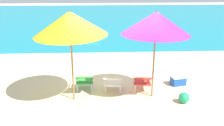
{
  "coord_description": "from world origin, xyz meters",
  "views": [
    {
      "loc": [
        -0.36,
        -7.49,
        3.51
      ],
      "look_at": [
        0.0,
        0.34,
        0.75
      ],
      "focal_mm": 41.59,
      "sensor_mm": 36.0,
      "label": 1
    }
  ],
  "objects_px": {
    "beach_umbrella_left": "(70,23)",
    "cooler_box": "(178,80)",
    "lounge_chair_left": "(84,79)",
    "beach_ball": "(184,98)",
    "swim_buoy": "(84,39)",
    "lounge_chair_center": "(113,81)",
    "beach_umbrella_right": "(156,23)",
    "lounge_chair_right": "(143,80)"
  },
  "relations": [
    {
      "from": "beach_umbrella_left",
      "to": "cooler_box",
      "type": "xyz_separation_m",
      "value": [
        3.33,
        0.88,
        -2.07
      ]
    },
    {
      "from": "lounge_chair_left",
      "to": "lounge_chair_center",
      "type": "bearing_deg",
      "value": -10.96
    },
    {
      "from": "beach_umbrella_right",
      "to": "cooler_box",
      "type": "xyz_separation_m",
      "value": [
        1.01,
        0.77,
        -2.03
      ]
    },
    {
      "from": "lounge_chair_right",
      "to": "cooler_box",
      "type": "relative_size",
      "value": 1.71
    },
    {
      "from": "swim_buoy",
      "to": "lounge_chair_left",
      "type": "height_order",
      "value": "lounge_chair_left"
    },
    {
      "from": "swim_buoy",
      "to": "beach_umbrella_left",
      "type": "bearing_deg",
      "value": -89.33
    },
    {
      "from": "lounge_chair_center",
      "to": "lounge_chair_right",
      "type": "relative_size",
      "value": 1.01
    },
    {
      "from": "lounge_chair_center",
      "to": "beach_ball",
      "type": "distance_m",
      "value": 2.11
    },
    {
      "from": "beach_ball",
      "to": "swim_buoy",
      "type": "bearing_deg",
      "value": 114.02
    },
    {
      "from": "beach_umbrella_left",
      "to": "cooler_box",
      "type": "bearing_deg",
      "value": 14.86
    },
    {
      "from": "lounge_chair_right",
      "to": "cooler_box",
      "type": "xyz_separation_m",
      "value": [
        1.27,
        0.53,
        -0.24
      ]
    },
    {
      "from": "swim_buoy",
      "to": "lounge_chair_center",
      "type": "height_order",
      "value": "lounge_chair_center"
    },
    {
      "from": "beach_umbrella_left",
      "to": "lounge_chair_right",
      "type": "bearing_deg",
      "value": 9.65
    },
    {
      "from": "beach_umbrella_right",
      "to": "beach_ball",
      "type": "xyz_separation_m",
      "value": [
        0.82,
        -0.47,
        -2.04
      ]
    },
    {
      "from": "lounge_chair_left",
      "to": "lounge_chair_right",
      "type": "distance_m",
      "value": 1.77
    },
    {
      "from": "swim_buoy",
      "to": "lounge_chair_right",
      "type": "height_order",
      "value": "lounge_chair_right"
    },
    {
      "from": "beach_ball",
      "to": "cooler_box",
      "type": "distance_m",
      "value": 1.26
    },
    {
      "from": "cooler_box",
      "to": "lounge_chair_left",
      "type": "bearing_deg",
      "value": -172.96
    },
    {
      "from": "swim_buoy",
      "to": "beach_ball",
      "type": "relative_size",
      "value": 5.17
    },
    {
      "from": "lounge_chair_center",
      "to": "lounge_chair_right",
      "type": "height_order",
      "value": "same"
    },
    {
      "from": "lounge_chair_left",
      "to": "beach_umbrella_left",
      "type": "bearing_deg",
      "value": -119.51
    },
    {
      "from": "beach_umbrella_left",
      "to": "beach_umbrella_right",
      "type": "relative_size",
      "value": 1.02
    },
    {
      "from": "swim_buoy",
      "to": "beach_umbrella_right",
      "type": "bearing_deg",
      "value": -70.46
    },
    {
      "from": "swim_buoy",
      "to": "beach_umbrella_left",
      "type": "relative_size",
      "value": 0.62
    },
    {
      "from": "lounge_chair_right",
      "to": "beach_umbrella_left",
      "type": "bearing_deg",
      "value": -170.35
    },
    {
      "from": "beach_umbrella_left",
      "to": "lounge_chair_left",
      "type": "bearing_deg",
      "value": 60.49
    },
    {
      "from": "beach_umbrella_right",
      "to": "swim_buoy",
      "type": "bearing_deg",
      "value": 109.54
    },
    {
      "from": "lounge_chair_left",
      "to": "beach_ball",
      "type": "relative_size",
      "value": 2.87
    },
    {
      "from": "lounge_chair_center",
      "to": "beach_umbrella_left",
      "type": "distance_m",
      "value": 2.18
    },
    {
      "from": "beach_umbrella_left",
      "to": "beach_umbrella_right",
      "type": "xyz_separation_m",
      "value": [
        2.31,
        0.11,
        -0.03
      ]
    },
    {
      "from": "beach_umbrella_left",
      "to": "beach_umbrella_right",
      "type": "bearing_deg",
      "value": 2.73
    },
    {
      "from": "beach_umbrella_right",
      "to": "cooler_box",
      "type": "relative_size",
      "value": 4.78
    },
    {
      "from": "beach_umbrella_right",
      "to": "beach_umbrella_left",
      "type": "bearing_deg",
      "value": -177.27
    },
    {
      "from": "swim_buoy",
      "to": "beach_ball",
      "type": "bearing_deg",
      "value": -65.98
    },
    {
      "from": "lounge_chair_center",
      "to": "cooler_box",
      "type": "distance_m",
      "value": 2.25
    },
    {
      "from": "lounge_chair_right",
      "to": "beach_ball",
      "type": "xyz_separation_m",
      "value": [
        1.08,
        -0.71,
        -0.25
      ]
    },
    {
      "from": "lounge_chair_left",
      "to": "lounge_chair_center",
      "type": "xyz_separation_m",
      "value": [
        0.87,
        -0.17,
        0.0
      ]
    },
    {
      "from": "beach_umbrella_right",
      "to": "lounge_chair_left",
      "type": "bearing_deg",
      "value": 168.92
    },
    {
      "from": "lounge_chair_left",
      "to": "cooler_box",
      "type": "distance_m",
      "value": 3.07
    },
    {
      "from": "lounge_chair_center",
      "to": "cooler_box",
      "type": "height_order",
      "value": "lounge_chair_center"
    },
    {
      "from": "beach_umbrella_right",
      "to": "beach_ball",
      "type": "relative_size",
      "value": 8.21
    },
    {
      "from": "lounge_chair_left",
      "to": "cooler_box",
      "type": "bearing_deg",
      "value": 7.04
    }
  ]
}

